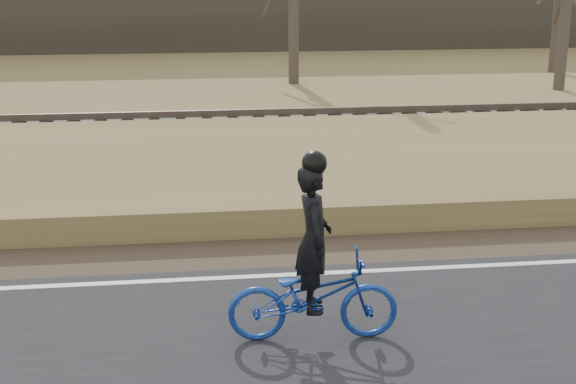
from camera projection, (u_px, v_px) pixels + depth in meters
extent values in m
cube|color=slate|center=(12.00, 144.00, 17.20)|extent=(120.00, 3.00, 0.45)
cube|color=black|center=(11.00, 131.00, 17.12)|extent=(120.00, 2.40, 0.14)
cube|color=brown|center=(3.00, 131.00, 16.40)|extent=(120.00, 0.07, 0.15)
cube|color=brown|center=(17.00, 118.00, 17.77)|extent=(120.00, 0.07, 0.15)
imported|color=navy|center=(313.00, 297.00, 8.54)|extent=(1.85, 0.74, 0.95)
imported|color=black|center=(314.00, 238.00, 8.36)|extent=(0.41, 0.60, 1.58)
sphere|color=black|center=(314.00, 163.00, 8.13)|extent=(0.26, 0.26, 0.26)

